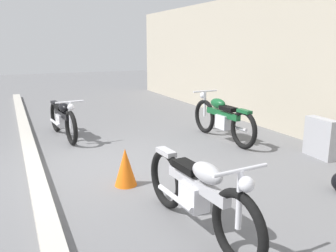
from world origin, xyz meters
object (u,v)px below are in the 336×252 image
object	(u,v)px
stone_marker	(321,138)
motorcycle_black	(63,118)
motorcycle_green	(222,118)
traffic_cone	(125,167)
motorcycle_silver	(197,193)

from	to	relation	value
stone_marker	motorcycle_black	world-z (taller)	motorcycle_black
motorcycle_green	stone_marker	bearing A→B (deg)	-152.78
motorcycle_black	stone_marker	bearing A→B (deg)	44.54
traffic_cone	motorcycle_black	world-z (taller)	motorcycle_black
motorcycle_black	motorcycle_green	distance (m)	3.40
stone_marker	motorcycle_silver	xyz separation A→B (m)	(1.36, -3.27, 0.10)
stone_marker	motorcycle_black	distance (m)	5.15
stone_marker	motorcycle_green	size ratio (longest dim) A/B	0.33
stone_marker	traffic_cone	size ratio (longest dim) A/B	1.29
motorcycle_black	traffic_cone	bearing A→B (deg)	1.63
motorcycle_silver	motorcycle_black	bearing A→B (deg)	-175.36
traffic_cone	motorcycle_green	distance (m)	3.03
stone_marker	motorcycle_silver	bearing A→B (deg)	-67.40
traffic_cone	motorcycle_silver	size ratio (longest dim) A/B	0.26
stone_marker	motorcycle_silver	size ratio (longest dim) A/B	0.34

